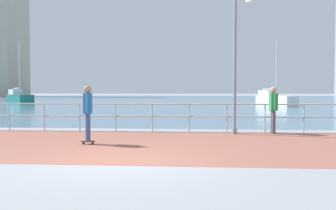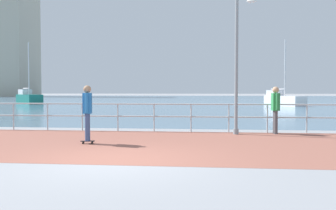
{
  "view_description": "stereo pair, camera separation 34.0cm",
  "coord_description": "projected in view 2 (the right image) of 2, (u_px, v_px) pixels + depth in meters",
  "views": [
    {
      "loc": [
        1.68,
        -8.23,
        1.57
      ],
      "look_at": [
        0.78,
        3.52,
        1.1
      ],
      "focal_mm": 40.21,
      "sensor_mm": 36.0,
      "label": 1
    },
    {
      "loc": [
        2.02,
        -8.2,
        1.57
      ],
      "look_at": [
        0.78,
        3.52,
        1.1
      ],
      "focal_mm": 40.21,
      "sensor_mm": 36.0,
      "label": 2
    }
  ],
  "objects": [
    {
      "name": "harbor_water",
      "position": [
        195.0,
        100.0,
        58.96
      ],
      "size": [
        180.0,
        88.0,
        0.0
      ],
      "primitive_type": "cube",
      "color": "slate",
      "rests_on": "ground"
    },
    {
      "name": "sailboat_gray",
      "position": [
        283.0,
        100.0,
        37.1
      ],
      "size": [
        3.5,
        4.77,
        6.54
      ],
      "color": "white",
      "rests_on": "ground"
    },
    {
      "name": "skateboarder",
      "position": [
        87.0,
        109.0,
        10.92
      ],
      "size": [
        0.41,
        0.56,
        1.71
      ],
      "color": "black",
      "rests_on": "ground"
    },
    {
      "name": "ground",
      "position": [
        192.0,
        102.0,
        48.17
      ],
      "size": [
        220.0,
        220.0,
        0.0
      ],
      "primitive_type": "plane",
      "color": "gray"
    },
    {
      "name": "bystander",
      "position": [
        275.0,
        106.0,
        13.39
      ],
      "size": [
        0.26,
        0.56,
        1.69
      ],
      "color": "#4C4C51",
      "rests_on": "ground"
    },
    {
      "name": "brick_paving",
      "position": [
        138.0,
        143.0,
        11.04
      ],
      "size": [
        28.0,
        6.45,
        0.01
      ],
      "primitive_type": "cube",
      "color": "#935647",
      "rests_on": "ground"
    },
    {
      "name": "lamppost",
      "position": [
        241.0,
        48.0,
        13.11
      ],
      "size": [
        0.74,
        0.56,
        5.49
      ],
      "color": "gray",
      "rests_on": "ground"
    },
    {
      "name": "waterfront_railing",
      "position": [
        154.0,
        112.0,
        14.22
      ],
      "size": [
        25.25,
        0.06,
        1.07
      ],
      "color": "#B2BCC1",
      "rests_on": "ground"
    },
    {
      "name": "sailboat_blue",
      "position": [
        29.0,
        98.0,
        42.48
      ],
      "size": [
        4.51,
        4.64,
        6.94
      ],
      "color": "#197266",
      "rests_on": "ground"
    }
  ]
}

